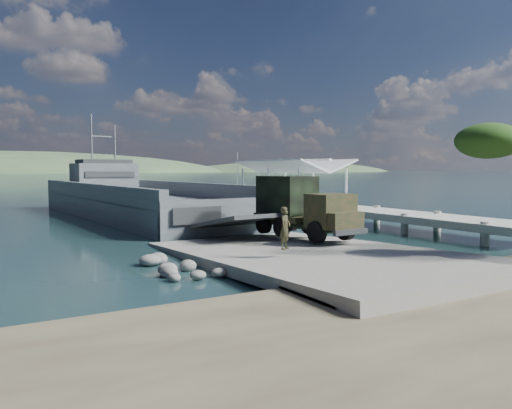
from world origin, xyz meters
name	(u,v)px	position (x,y,z in m)	size (l,w,h in m)	color
ground	(299,258)	(0.00, 0.00, 0.00)	(1400.00, 1400.00, 0.00)	#173638
boat_ramp	(311,257)	(0.00, -1.00, 0.25)	(10.00, 18.00, 0.50)	slate
shoreline_rocks	(175,270)	(-6.20, 0.50, 0.00)	(3.20, 5.60, 0.90)	#545452
distant_headlands	(37,173)	(50.00, 560.00, 0.00)	(1000.00, 240.00, 48.00)	#3E5334
pier	(298,198)	(13.00, 18.77, 1.60)	(6.40, 44.00, 6.10)	gray
landing_craft	(141,207)	(-0.34, 24.70, 0.90)	(11.60, 37.62, 11.03)	#454C51
military_truck	(300,207)	(2.60, 3.60, 2.21)	(2.86, 7.56, 3.44)	black
soldier	(285,237)	(-2.04, -1.86, 1.42)	(0.67, 0.44, 1.84)	black
sailboat_near	(281,203)	(18.47, 30.24, 0.31)	(2.68, 4.94, 5.78)	white
sailboat_far	(238,200)	(16.02, 36.58, 0.36)	(2.42, 5.68, 6.70)	white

